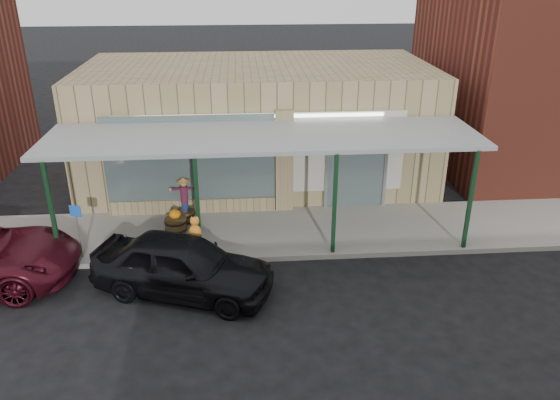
{
  "coord_description": "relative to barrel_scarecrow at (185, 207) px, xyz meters",
  "views": [
    {
      "loc": [
        -0.63,
        -10.86,
        7.56
      ],
      "look_at": [
        0.38,
        2.6,
        1.56
      ],
      "focal_mm": 35.0,
      "sensor_mm": 36.0,
      "label": 1
    }
  ],
  "objects": [
    {
      "name": "parked_sedan",
      "position": [
        0.25,
        -3.63,
        0.11
      ],
      "size": [
        4.76,
        3.14,
        1.61
      ],
      "rotation": [
        0.0,
        0.0,
        1.23
      ],
      "color": "black",
      "rests_on": "ground"
    },
    {
      "name": "barrel_pumpkin",
      "position": [
        -0.25,
        -0.59,
        -0.23
      ],
      "size": [
        0.67,
        0.67,
        0.74
      ],
      "rotation": [
        0.0,
        0.0,
        0.08
      ],
      "color": "#503D20",
      "rests_on": "sidewalk"
    },
    {
      "name": "block_buildings_near",
      "position": [
        4.38,
        4.87,
        3.12
      ],
      "size": [
        61.0,
        8.0,
        8.0
      ],
      "color": "maroon",
      "rests_on": "ground"
    },
    {
      "name": "awning",
      "position": [
        2.37,
        -0.77,
        2.36
      ],
      "size": [
        12.0,
        3.0,
        3.04
      ],
      "color": "gray",
      "rests_on": "ground"
    },
    {
      "name": "barrel_scarecrow",
      "position": [
        0.0,
        0.0,
        0.0
      ],
      "size": [
        0.88,
        0.71,
        1.47
      ],
      "rotation": [
        0.0,
        0.0,
        0.29
      ],
      "color": "#503D20",
      "rests_on": "sidewalk"
    },
    {
      "name": "storefront",
      "position": [
        2.37,
        3.83,
        1.45
      ],
      "size": [
        12.0,
        6.25,
        4.2
      ],
      "color": "#98825D",
      "rests_on": "ground"
    },
    {
      "name": "handicap_sign",
      "position": [
        -2.63,
        -1.93,
        0.48
      ],
      "size": [
        0.31,
        0.1,
        1.52
      ],
      "rotation": [
        0.0,
        0.0,
        -0.25
      ],
      "color": "gray",
      "rests_on": "sidewalk"
    },
    {
      "name": "ground",
      "position": [
        2.37,
        -4.33,
        -0.65
      ],
      "size": [
        120.0,
        120.0,
        0.0
      ],
      "primitive_type": "plane",
      "color": "black",
      "rests_on": "ground"
    },
    {
      "name": "sidewalk",
      "position": [
        2.37,
        -0.73,
        -0.57
      ],
      "size": [
        40.0,
        3.2,
        0.15
      ],
      "primitive_type": "cube",
      "color": "gray",
      "rests_on": "ground"
    }
  ]
}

